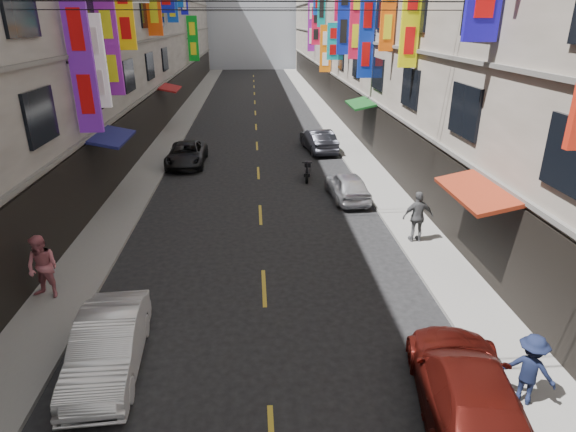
{
  "coord_description": "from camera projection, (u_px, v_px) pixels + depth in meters",
  "views": [
    {
      "loc": [
        -0.19,
        5.11,
        7.66
      ],
      "look_at": [
        0.44,
        13.79,
        4.1
      ],
      "focal_mm": 30.0,
      "sensor_mm": 36.0,
      "label": 1
    }
  ],
  "objects": [
    {
      "name": "pedestrian_lfar",
      "position": [
        43.0,
        267.0,
        13.76
      ],
      "size": [
        1.08,
        0.89,
        1.93
      ],
      "primitive_type": "imported",
      "rotation": [
        0.0,
        0.0,
        -0.29
      ],
      "color": "#C2676F",
      "rests_on": "sidewalk_left"
    },
    {
      "name": "scooter_far_right",
      "position": [
        308.0,
        171.0,
        24.72
      ],
      "size": [
        0.59,
        1.8,
        1.14
      ],
      "rotation": [
        0.0,
        0.0,
        2.98
      ],
      "color": "black",
      "rests_on": "ground"
    },
    {
      "name": "car_left_far",
      "position": [
        187.0,
        154.0,
        27.11
      ],
      "size": [
        2.07,
        4.45,
        1.23
      ],
      "primitive_type": "imported",
      "rotation": [
        0.0,
        0.0,
        -0.0
      ],
      "color": "black",
      "rests_on": "ground"
    },
    {
      "name": "car_right_near",
      "position": [
        468.0,
        390.0,
        9.74
      ],
      "size": [
        2.73,
        5.06,
        1.39
      ],
      "primitive_type": "imported",
      "rotation": [
        0.0,
        0.0,
        2.97
      ],
      "color": "#52120E",
      "rests_on": "ground"
    },
    {
      "name": "sidewalk_right",
      "position": [
        333.0,
        125.0,
        37.34
      ],
      "size": [
        2.0,
        90.0,
        0.12
      ],
      "primitive_type": "cube",
      "color": "slate",
      "rests_on": "ground"
    },
    {
      "name": "sidewalk_left",
      "position": [
        177.0,
        127.0,
        36.54
      ],
      "size": [
        2.0,
        90.0,
        0.12
      ],
      "primitive_type": "cube",
      "color": "slate",
      "rests_on": "ground"
    },
    {
      "name": "lane_markings",
      "position": [
        256.0,
        136.0,
        34.19
      ],
      "size": [
        0.12,
        80.2,
        0.01
      ],
      "color": "gold",
      "rests_on": "ground"
    },
    {
      "name": "car_left_mid",
      "position": [
        108.0,
        346.0,
        11.13
      ],
      "size": [
        1.64,
        4.09,
        1.32
      ],
      "primitive_type": "imported",
      "rotation": [
        0.0,
        0.0,
        0.06
      ],
      "color": "silver",
      "rests_on": "ground"
    },
    {
      "name": "pedestrian_rnear",
      "position": [
        530.0,
        369.0,
        9.97
      ],
      "size": [
        1.16,
        1.08,
        1.63
      ],
      "primitive_type": "imported",
      "rotation": [
        0.0,
        0.0,
        2.48
      ],
      "color": "#121832",
      "rests_on": "sidewalk_right"
    },
    {
      "name": "pedestrian_rfar",
      "position": [
        418.0,
        217.0,
        17.32
      ],
      "size": [
        1.14,
        0.68,
        1.9
      ],
      "primitive_type": "imported",
      "rotation": [
        0.0,
        0.0,
        3.18
      ],
      "color": "#515153",
      "rests_on": "sidewalk_right"
    },
    {
      "name": "street_awnings",
      "position": [
        229.0,
        135.0,
        20.97
      ],
      "size": [
        13.99,
        35.2,
        0.41
      ],
      "color": "#164713",
      "rests_on": "ground"
    },
    {
      "name": "car_right_far",
      "position": [
        318.0,
        140.0,
        29.93
      ],
      "size": [
        2.02,
        4.35,
        1.38
      ],
      "primitive_type": "imported",
      "rotation": [
        0.0,
        0.0,
        3.28
      ],
      "color": "#222229",
      "rests_on": "ground"
    },
    {
      "name": "car_right_mid",
      "position": [
        347.0,
        186.0,
        21.91
      ],
      "size": [
        1.76,
        3.84,
        1.27
      ],
      "primitive_type": "imported",
      "rotation": [
        0.0,
        0.0,
        3.21
      ],
      "color": "silver",
      "rests_on": "ground"
    }
  ]
}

